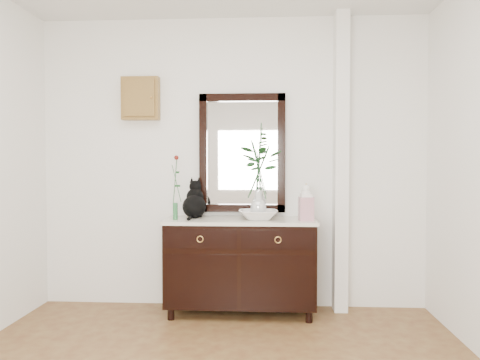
# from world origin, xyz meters

# --- Properties ---
(wall_back) EXTENTS (3.60, 0.04, 2.70)m
(wall_back) POSITION_xyz_m (0.00, 1.98, 1.35)
(wall_back) COLOR white
(wall_back) RESTS_ON ground
(pilaster) EXTENTS (0.12, 0.20, 2.70)m
(pilaster) POSITION_xyz_m (1.00, 1.90, 1.35)
(pilaster) COLOR white
(pilaster) RESTS_ON ground
(sideboard) EXTENTS (1.33, 0.52, 0.82)m
(sideboard) POSITION_xyz_m (0.10, 1.73, 0.47)
(sideboard) COLOR black
(sideboard) RESTS_ON ground
(wall_mirror) EXTENTS (0.80, 0.06, 1.10)m
(wall_mirror) POSITION_xyz_m (0.10, 1.97, 1.44)
(wall_mirror) COLOR black
(wall_mirror) RESTS_ON wall_back
(key_cabinet) EXTENTS (0.35, 0.10, 0.40)m
(key_cabinet) POSITION_xyz_m (-0.85, 1.94, 1.95)
(key_cabinet) COLOR brown
(key_cabinet) RESTS_ON wall_back
(cat) EXTENTS (0.25, 0.30, 0.35)m
(cat) POSITION_xyz_m (-0.33, 1.81, 1.02)
(cat) COLOR black
(cat) RESTS_ON sideboard
(lotus_bowl) EXTENTS (0.37, 0.37, 0.08)m
(lotus_bowl) POSITION_xyz_m (0.26, 1.70, 0.89)
(lotus_bowl) COLOR white
(lotus_bowl) RESTS_ON sideboard
(vase_branches) EXTENTS (0.51, 0.51, 0.84)m
(vase_branches) POSITION_xyz_m (0.26, 1.70, 1.29)
(vase_branches) COLOR silver
(vase_branches) RESTS_ON lotus_bowl
(bud_vase_rose) EXTENTS (0.08, 0.08, 0.57)m
(bud_vase_rose) POSITION_xyz_m (-0.47, 1.65, 1.14)
(bud_vase_rose) COLOR #2C6B3A
(bud_vase_rose) RESTS_ON sideboard
(ginger_jar) EXTENTS (0.13, 0.13, 0.32)m
(ginger_jar) POSITION_xyz_m (0.67, 1.66, 1.01)
(ginger_jar) COLOR white
(ginger_jar) RESTS_ON sideboard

